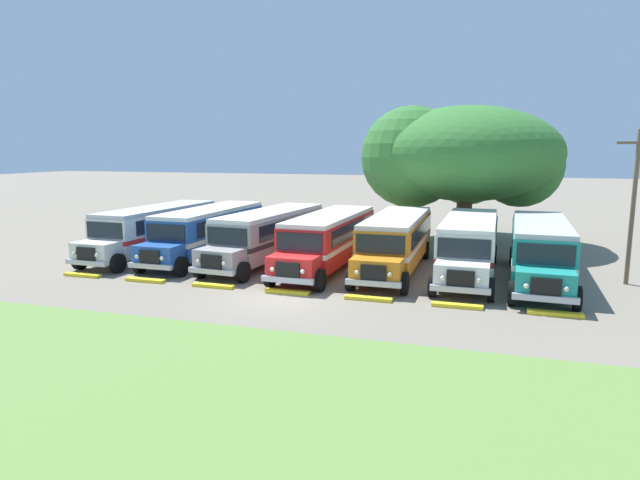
% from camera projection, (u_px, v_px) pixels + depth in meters
% --- Properties ---
extents(ground_plane, '(220.00, 220.00, 0.00)m').
position_uv_depth(ground_plane, '(281.00, 298.00, 22.97)').
color(ground_plane, slate).
extents(foreground_grass_strip, '(80.00, 10.63, 0.01)m').
position_uv_depth(foreground_grass_strip, '(153.00, 389.00, 14.23)').
color(foreground_grass_strip, olive).
rests_on(foreground_grass_strip, ground_plane).
extents(parked_bus_slot_0, '(2.98, 10.88, 2.82)m').
position_uv_depth(parked_bus_slot_0, '(156.00, 228.00, 32.26)').
color(parked_bus_slot_0, silver).
rests_on(parked_bus_slot_0, ground_plane).
extents(parked_bus_slot_1, '(2.76, 10.85, 2.82)m').
position_uv_depth(parked_bus_slot_1, '(208.00, 230.00, 31.51)').
color(parked_bus_slot_1, '#23519E').
rests_on(parked_bus_slot_1, ground_plane).
extents(parked_bus_slot_2, '(3.50, 10.97, 2.82)m').
position_uv_depth(parked_bus_slot_2, '(269.00, 233.00, 30.23)').
color(parked_bus_slot_2, '#9E9993').
rests_on(parked_bus_slot_2, ground_plane).
extents(parked_bus_slot_3, '(2.96, 10.88, 2.82)m').
position_uv_depth(parked_bus_slot_3, '(329.00, 238.00, 28.68)').
color(parked_bus_slot_3, red).
rests_on(parked_bus_slot_3, ground_plane).
extents(parked_bus_slot_4, '(2.68, 10.84, 2.82)m').
position_uv_depth(parked_bus_slot_4, '(396.00, 240.00, 28.17)').
color(parked_bus_slot_4, orange).
rests_on(parked_bus_slot_4, ground_plane).
extents(parked_bus_slot_5, '(2.85, 10.86, 2.82)m').
position_uv_depth(parked_bus_slot_5, '(469.00, 243.00, 27.11)').
color(parked_bus_slot_5, silver).
rests_on(parked_bus_slot_5, ground_plane).
extents(parked_bus_slot_6, '(3.04, 10.89, 2.82)m').
position_uv_depth(parked_bus_slot_6, '(540.00, 248.00, 25.77)').
color(parked_bus_slot_6, teal).
rests_on(parked_bus_slot_6, ground_plane).
extents(curb_wheelstop_0, '(2.00, 0.36, 0.15)m').
position_uv_depth(curb_wheelstop_0, '(83.00, 275.00, 26.78)').
color(curb_wheelstop_0, yellow).
rests_on(curb_wheelstop_0, ground_plane).
extents(curb_wheelstop_1, '(2.00, 0.36, 0.15)m').
position_uv_depth(curb_wheelstop_1, '(145.00, 280.00, 25.73)').
color(curb_wheelstop_1, yellow).
rests_on(curb_wheelstop_1, ground_plane).
extents(curb_wheelstop_2, '(2.00, 0.36, 0.15)m').
position_uv_depth(curb_wheelstop_2, '(213.00, 286.00, 24.68)').
color(curb_wheelstop_2, yellow).
rests_on(curb_wheelstop_2, ground_plane).
extents(curb_wheelstop_3, '(2.00, 0.36, 0.15)m').
position_uv_depth(curb_wheelstop_3, '(287.00, 292.00, 23.63)').
color(curb_wheelstop_3, yellow).
rests_on(curb_wheelstop_3, ground_plane).
extents(curb_wheelstop_4, '(2.00, 0.36, 0.15)m').
position_uv_depth(curb_wheelstop_4, '(368.00, 298.00, 22.57)').
color(curb_wheelstop_4, yellow).
rests_on(curb_wheelstop_4, ground_plane).
extents(curb_wheelstop_5, '(2.00, 0.36, 0.15)m').
position_uv_depth(curb_wheelstop_5, '(457.00, 306.00, 21.52)').
color(curb_wheelstop_5, yellow).
rests_on(curb_wheelstop_5, ground_plane).
extents(curb_wheelstop_6, '(2.00, 0.36, 0.15)m').
position_uv_depth(curb_wheelstop_6, '(555.00, 314.00, 20.47)').
color(curb_wheelstop_6, yellow).
rests_on(curb_wheelstop_6, ground_plane).
extents(broad_shade_tree, '(13.02, 12.70, 9.03)m').
position_uv_depth(broad_shade_tree, '(463.00, 157.00, 36.18)').
color(broad_shade_tree, brown).
rests_on(broad_shade_tree, ground_plane).
extents(utility_pole, '(1.80, 0.20, 7.09)m').
position_uv_depth(utility_pole, '(633.00, 203.00, 24.68)').
color(utility_pole, brown).
rests_on(utility_pole, ground_plane).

